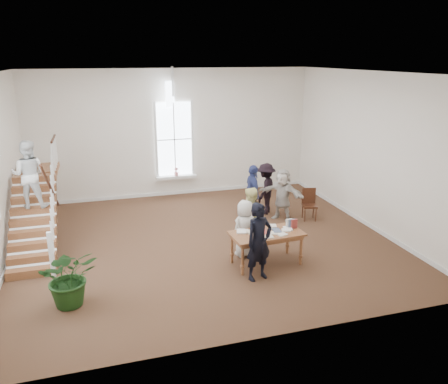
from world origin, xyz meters
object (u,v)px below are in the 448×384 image
object	(u,v)px
woman_cluster_b	(266,189)
floor_plant	(69,277)
woman_cluster_c	(282,194)
side_chair	(309,202)
library_table	(266,236)
elderly_woman	(245,228)
police_officer	(259,242)
woman_cluster_a	(253,193)
person_yellow	(250,217)

from	to	relation	value
woman_cluster_b	floor_plant	bearing A→B (deg)	-17.49
woman_cluster_c	side_chair	world-z (taller)	woman_cluster_c
library_table	woman_cluster_b	size ratio (longest dim) A/B	1.09
elderly_woman	side_chair	bearing A→B (deg)	-162.54
police_officer	woman_cluster_b	bearing A→B (deg)	50.02
floor_plant	woman_cluster_a	bearing A→B (deg)	34.10
elderly_woman	person_yellow	xyz separation A→B (m)	(0.30, 0.50, 0.08)
library_table	woman_cluster_b	xyz separation A→B (m)	(1.30, 3.37, 0.10)
woman_cluster_a	side_chair	size ratio (longest dim) A/B	1.79
library_table	woman_cluster_a	size ratio (longest dim) A/B	1.03
library_table	floor_plant	distance (m)	4.56
police_officer	side_chair	distance (m)	4.29
floor_plant	library_table	bearing A→B (deg)	7.71
person_yellow	police_officer	bearing A→B (deg)	43.04
library_table	person_yellow	distance (m)	1.10
police_officer	woman_cluster_a	distance (m)	3.76
woman_cluster_a	woman_cluster_c	xyz separation A→B (m)	(0.90, -0.20, -0.07)
elderly_woman	woman_cluster_b	xyz separation A→B (m)	(1.65, 2.78, 0.09)
woman_cluster_a	woman_cluster_b	bearing A→B (deg)	-49.96
library_table	police_officer	bearing A→B (deg)	-128.41
person_yellow	woman_cluster_a	world-z (taller)	woman_cluster_a
woman_cluster_a	floor_plant	size ratio (longest dim) A/B	1.39
elderly_woman	woman_cluster_b	bearing A→B (deg)	-137.91
library_table	side_chair	bearing A→B (deg)	41.83
woman_cluster_c	floor_plant	bearing A→B (deg)	-103.37
person_yellow	floor_plant	bearing A→B (deg)	-13.21
woman_cluster_b	side_chair	bearing A→B (deg)	90.45
floor_plant	person_yellow	bearing A→B (deg)	20.88
floor_plant	woman_cluster_b	bearing A→B (deg)	34.40
elderly_woman	woman_cluster_c	distance (m)	2.89
elderly_woman	side_chair	size ratio (longest dim) A/B	1.51
floor_plant	side_chair	bearing A→B (deg)	24.21
person_yellow	woman_cluster_c	xyz separation A→B (m)	(1.65, 1.63, -0.01)
police_officer	elderly_woman	xyz separation A→B (m)	(0.10, 1.25, -0.17)
library_table	woman_cluster_a	world-z (taller)	woman_cluster_a
library_table	elderly_woman	size ratio (longest dim) A/B	1.22
woman_cluster_b	side_chair	xyz separation A→B (m)	(1.12, -0.86, -0.28)
elderly_woman	library_table	bearing A→B (deg)	103.19
woman_cluster_b	side_chair	distance (m)	1.44
elderly_woman	woman_cluster_b	distance (m)	3.23
woman_cluster_b	woman_cluster_c	distance (m)	0.72
woman_cluster_a	side_chair	bearing A→B (deg)	-100.36
person_yellow	library_table	bearing A→B (deg)	58.41
woman_cluster_a	person_yellow	bearing A→B (deg)	160.88
elderly_woman	person_yellow	world-z (taller)	person_yellow
person_yellow	woman_cluster_a	bearing A→B (deg)	-146.37
police_officer	person_yellow	size ratio (longest dim) A/B	1.12
library_table	floor_plant	xyz separation A→B (m)	(-4.51, -0.61, -0.10)
police_officer	woman_cluster_a	bearing A→B (deg)	55.69
library_table	woman_cluster_b	world-z (taller)	woman_cluster_b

